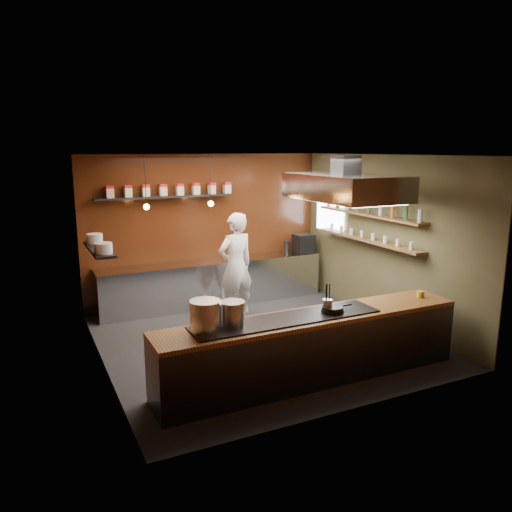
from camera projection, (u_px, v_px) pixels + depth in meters
floor at (261, 340)px, 8.26m from camera, size 5.00×5.00×0.00m
back_wall at (207, 229)px, 10.15m from camera, size 5.00×0.00×5.00m
left_wall at (99, 267)px, 6.89m from camera, size 0.00×5.00×5.00m
right_wall at (385, 239)px, 9.00m from camera, size 0.00×5.00×5.00m
ceiling at (261, 155)px, 7.63m from camera, size 5.00×5.00×0.00m
window_pane at (330, 207)px, 10.40m from camera, size 0.00×1.00×1.00m
prep_counter at (213, 282)px, 10.08m from camera, size 4.60×0.65×0.90m
pass_counter at (312, 347)px, 6.75m from camera, size 4.40×0.72×0.94m
tin_shelf at (164, 197)px, 9.50m from camera, size 2.60×0.26×0.04m
plate_shelf at (99, 249)px, 7.83m from camera, size 0.30×1.40×0.04m
bottle_shelf_upper at (368, 215)px, 9.11m from camera, size 0.26×2.80×0.04m
bottle_shelf_lower at (367, 240)px, 9.21m from camera, size 0.26×2.80×0.04m
extractor_hood at (345, 187)px, 7.93m from camera, size 1.20×2.00×0.72m
pendant_left at (146, 204)px, 8.72m from camera, size 0.10×0.10×0.95m
pendant_right at (211, 201)px, 9.22m from camera, size 0.10×0.10×0.95m
storage_tins at (171, 190)px, 9.54m from camera, size 2.43×0.13×0.22m
plate_stacks at (99, 243)px, 7.81m from camera, size 0.26×1.16×0.16m
bottles at (369, 207)px, 9.08m from camera, size 0.06×2.66×0.24m
wine_glasses at (367, 235)px, 9.19m from camera, size 0.07×2.37×0.13m
stockpot_large at (205, 315)px, 6.03m from camera, size 0.42×0.42×0.37m
stockpot_small at (233, 313)px, 6.23m from camera, size 0.33×0.33×0.30m
utensil_crock at (327, 305)px, 6.74m from camera, size 0.16×0.16×0.17m
frying_pan at (333, 309)px, 6.73m from camera, size 0.48×0.31×0.08m
butter_jar at (420, 294)px, 7.45m from camera, size 0.12×0.12×0.09m
espresso_machine at (304, 243)px, 10.83m from camera, size 0.39×0.37×0.38m
chef at (236, 266)px, 9.20m from camera, size 0.79×0.59×1.97m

